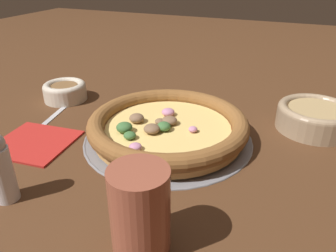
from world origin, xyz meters
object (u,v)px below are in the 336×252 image
pizza_tray (168,137)px  drinking_cup (140,211)px  bowl_near (315,116)px  fork (44,124)px  napkin (34,142)px  bowl_far (65,91)px  pepper_shaker (0,168)px  pizza (168,126)px

pizza_tray → drinking_cup: bearing=105.8°
bowl_near → fork: size_ratio=0.81×
napkin → fork: napkin is taller
bowl_near → fork: bearing=20.8°
bowl_far → pepper_shaker: pepper_shaker is taller
napkin → fork: size_ratio=0.81×
bowl_far → drinking_cup: drinking_cup is taller
pepper_shaker → pizza_tray: bearing=-119.8°
drinking_cup → napkin: drinking_cup is taller
napkin → pizza_tray: bearing=-153.1°
pizza → bowl_near: bowl_near is taller
bowl_near → drinking_cup: size_ratio=1.36×
bowl_far → bowl_near: bearing=-173.1°
pizza_tray → fork: 0.28m
drinking_cup → pizza: bearing=-74.1°
fork → bowl_far: bearing=-172.6°
pizza_tray → bowl_near: bearing=-149.4°
pizza → bowl_far: pizza is taller
drinking_cup → pepper_shaker: bearing=-1.0°
pizza_tray → bowl_far: size_ratio=3.16×
bowl_far → napkin: 0.23m
pizza_tray → pepper_shaker: pepper_shaker is taller
pizza_tray → pepper_shaker: (0.15, 0.27, 0.05)m
pepper_shaker → bowl_far: bearing=-64.3°
bowl_near → drinking_cup: (0.19, 0.43, 0.03)m
fork → bowl_near: bearing=99.0°
napkin → fork: 0.08m
pizza → napkin: bearing=26.9°
napkin → fork: bearing=-61.5°
bowl_near → bowl_far: bearing=6.9°
pizza_tray → pizza: bearing=40.5°
pizza_tray → napkin: napkin is taller
pizza → drinking_cup: bearing=105.9°
pizza → drinking_cup: drinking_cup is taller
pepper_shaker → bowl_near: bearing=-134.8°
pizza_tray → pepper_shaker: size_ratio=3.03×
pizza_tray → drinking_cup: size_ratio=2.94×
pizza_tray → fork: pizza_tray is taller
pizza → pepper_shaker: pepper_shaker is taller
pizza_tray → drinking_cup: (-0.08, 0.27, 0.05)m
bowl_far → drinking_cup: 0.54m
bowl_near → pepper_shaker: size_ratio=1.40×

